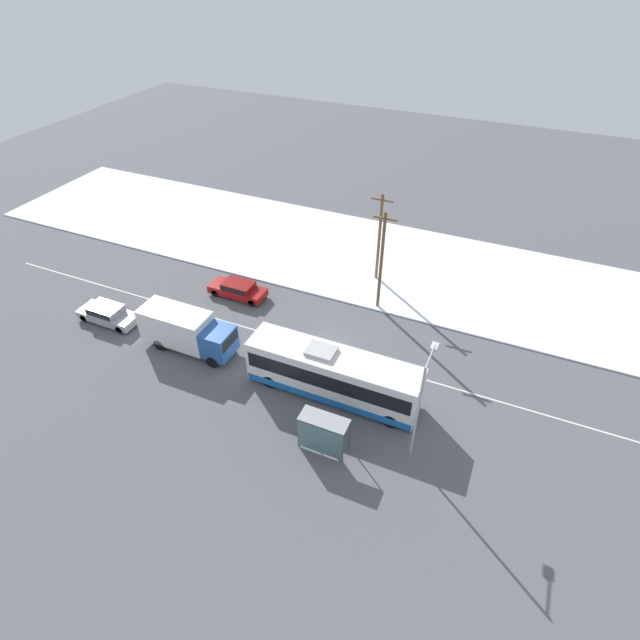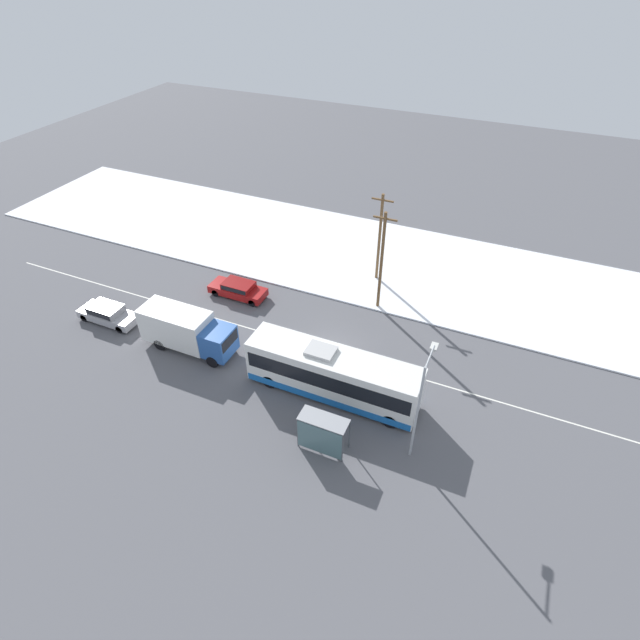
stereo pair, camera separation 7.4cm
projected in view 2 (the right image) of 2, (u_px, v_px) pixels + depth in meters
ground_plane at (328, 351)px, 36.08m from camera, size 120.00×120.00×0.00m
snow_lot at (385, 262)px, 45.58m from camera, size 80.00×14.58×0.12m
lane_marking_center at (328, 351)px, 36.08m from camera, size 60.00×0.12×0.00m
city_bus at (333, 374)px, 31.78m from camera, size 11.31×2.57×3.56m
box_truck at (186, 329)px, 35.40m from camera, size 6.98×2.30×3.04m
sedan_car at (238, 289)px, 41.03m from camera, size 4.78×1.80×1.33m
parked_car_near_truck at (108, 313)px, 38.38m from camera, size 4.79×1.80×1.41m
pedestrian_at_stop at (319, 419)px, 29.72m from camera, size 0.65×0.29×1.82m
bus_shelter at (322, 431)px, 28.28m from camera, size 2.86×1.20×2.40m
streetlamp at (421, 397)px, 26.62m from camera, size 0.36×2.31×7.02m
utility_pole_roadside at (382, 261)px, 37.60m from camera, size 1.80×0.24×8.34m
utility_pole_snowlot at (380, 237)px, 40.99m from camera, size 1.80×0.24×7.84m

